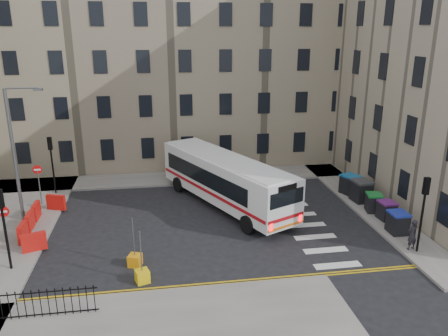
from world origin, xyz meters
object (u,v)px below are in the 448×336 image
object	(u,v)px
wheelie_bin_b	(386,210)
wheelie_bin_d	(361,191)
bollard_yellow	(135,260)
wheelie_bin_e	(350,184)
wheelie_bin_a	(398,222)
bollard_chevron	(142,276)
wheelie_bin_c	(374,203)
bus	(225,178)
pedestrian	(412,235)
streetlamp	(14,154)

from	to	relation	value
wheelie_bin_b	wheelie_bin_d	distance (m)	3.08
wheelie_bin_b	bollard_yellow	distance (m)	15.36
wheelie_bin_d	wheelie_bin_e	xyz separation A→B (m)	(-0.12, 1.46, -0.04)
wheelie_bin_a	bollard_chevron	xyz separation A→B (m)	(-14.34, -2.71, -0.48)
wheelie_bin_e	bollard_chevron	world-z (taller)	wheelie_bin_e
wheelie_bin_a	wheelie_bin_c	distance (m)	3.11
bollard_yellow	bus	bearing A→B (deg)	51.46
bus	wheelie_bin_e	xyz separation A→B (m)	(9.06, 0.39, -1.05)
wheelie_bin_e	wheelie_bin_a	bearing A→B (deg)	-111.58
wheelie_bin_a	bus	bearing A→B (deg)	146.70
pedestrian	bollard_yellow	size ratio (longest dim) A/B	2.83
wheelie_bin_d	wheelie_bin_a	bearing A→B (deg)	-97.30
wheelie_bin_b	pedestrian	size ratio (longest dim) A/B	0.67
streetlamp	bollard_yellow	xyz separation A→B (m)	(6.97, -6.44, -4.04)
wheelie_bin_d	streetlamp	bearing A→B (deg)	173.40
wheelie_bin_e	pedestrian	size ratio (longest dim) A/B	0.91
wheelie_bin_c	streetlamp	bearing A→B (deg)	-172.00
bus	wheelie_bin_b	distance (m)	10.30
wheelie_bin_a	bollard_chevron	bearing A→B (deg)	-169.01
wheelie_bin_c	bollard_yellow	bearing A→B (deg)	-150.29
bus	wheelie_bin_b	bearing A→B (deg)	-49.27
bus	wheelie_bin_c	world-z (taller)	bus
wheelie_bin_d	wheelie_bin_c	bearing A→B (deg)	-96.02
wheelie_bin_c	wheelie_bin_a	bearing A→B (deg)	-78.71
streetlamp	bollard_chevron	distance (m)	11.60
wheelie_bin_d	bollard_chevron	bearing A→B (deg)	-157.84
wheelie_bin_e	bollard_chevron	bearing A→B (deg)	-169.03
bus	wheelie_bin_b	world-z (taller)	bus
wheelie_bin_b	wheelie_bin_e	world-z (taller)	wheelie_bin_e
streetlamp	wheelie_bin_a	xyz separation A→B (m)	(21.71, -5.29, -3.55)
wheelie_bin_a	wheelie_bin_b	bearing A→B (deg)	80.29
wheelie_bin_d	bollard_chevron	distance (m)	16.38
wheelie_bin_a	pedestrian	xyz separation A→B (m)	(-0.32, -1.96, 0.22)
bollard_chevron	wheelie_bin_d	bearing A→B (deg)	27.81
wheelie_bin_a	wheelie_bin_c	bearing A→B (deg)	87.87
streetlamp	bollard_chevron	bearing A→B (deg)	-47.36
wheelie_bin_e	bollard_yellow	distance (m)	16.58
wheelie_bin_b	pedestrian	world-z (taller)	pedestrian
streetlamp	wheelie_bin_c	distance (m)	22.24
bus	pedestrian	xyz separation A→B (m)	(8.71, -7.95, -0.89)
bus	pedestrian	distance (m)	11.83
streetlamp	wheelie_bin_d	bearing A→B (deg)	-0.95
wheelie_bin_d	bollard_yellow	distance (m)	16.08
streetlamp	pedestrian	xyz separation A→B (m)	(21.38, -7.24, -3.34)
streetlamp	bollard_yellow	bearing A→B (deg)	-42.74
bollard_yellow	wheelie_bin_c	bearing A→B (deg)	16.01
streetlamp	pedestrian	world-z (taller)	streetlamp
pedestrian	bollard_yellow	world-z (taller)	pedestrian
wheelie_bin_c	wheelie_bin_e	bearing A→B (deg)	105.59
wheelie_bin_c	bollard_chevron	size ratio (longest dim) A/B	2.11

